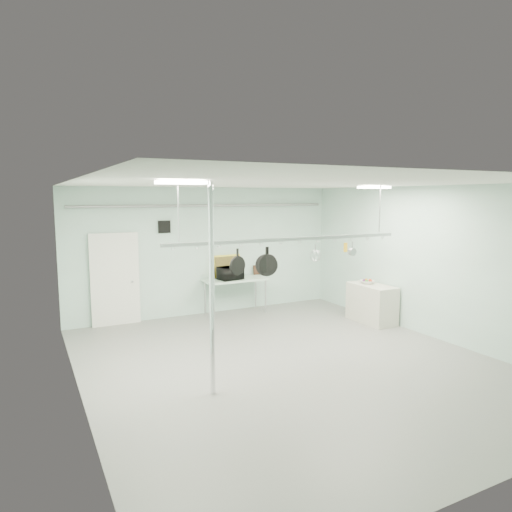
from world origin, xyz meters
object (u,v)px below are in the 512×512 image
skillet_left (238,262)px  coffee_canister (234,275)px  prep_table (235,281)px  fruit_bowl (367,282)px  microwave (230,273)px  side_cabinet (372,303)px  skillet_mid (267,262)px  skillet_right (268,260)px  pot_rack (290,238)px  chrome_pole (212,290)px

skillet_left → coffee_canister: bearing=52.5°
prep_table → fruit_bowl: (2.54, -2.03, 0.11)m
microwave → skillet_left: skillet_left is taller
side_cabinet → skillet_mid: skillet_mid is taller
coffee_canister → skillet_right: (-0.78, -3.18, 0.82)m
pot_rack → skillet_right: pot_rack is taller
chrome_pole → fruit_bowl: (4.84, 2.17, -0.66)m
prep_table → skillet_right: bearing=-104.8°
skillet_left → skillet_mid: size_ratio=0.85×
fruit_bowl → skillet_left: 4.30m
chrome_pole → skillet_left: bearing=47.1°
microwave → side_cabinet: bearing=133.6°
pot_rack → microwave: size_ratio=8.17×
fruit_bowl → side_cabinet: bearing=-88.1°
side_cabinet → skillet_mid: (-3.44, -1.10, 1.37)m
chrome_pole → pot_rack: 2.19m
pot_rack → coffee_canister: (0.31, 3.18, -1.21)m
skillet_left → skillet_mid: 0.57m
coffee_canister → skillet_right: size_ratio=0.46×
fruit_bowl → skillet_mid: skillet_mid is taller
chrome_pole → fruit_bowl: 5.35m
microwave → prep_table: bearing=-165.4°
fruit_bowl → skillet_right: 3.75m
fruit_bowl → skillet_mid: size_ratio=0.60×
skillet_right → skillet_left: bearing=-171.5°
chrome_pole → skillet_mid: size_ratio=5.96×
skillet_right → microwave: bearing=86.2°
prep_table → coffee_canister: bearing=-129.1°
coffee_canister → skillet_left: (-1.37, -3.18, 0.84)m
microwave → skillet_mid: bearing=69.0°
chrome_pole → side_cabinet: 5.37m
microwave → skillet_right: size_ratio=1.21×
prep_table → skillet_left: size_ratio=3.52×
chrome_pole → prep_table: chrome_pole is taller
chrome_pole → skillet_left: size_ratio=7.04×
microwave → fruit_bowl: bearing=135.8°
chrome_pole → prep_table: bearing=61.3°
prep_table → microwave: size_ratio=2.72×
side_cabinet → coffee_canister: bearing=141.7°
pot_rack → skillet_right: (-0.47, 0.00, -0.39)m
microwave → skillet_mid: skillet_mid is taller
side_cabinet → skillet_mid: size_ratio=2.23×
side_cabinet → skillet_right: size_ratio=2.46×
chrome_pole → pot_rack: (1.90, 0.90, 0.63)m
pot_rack → skillet_left: bearing=180.0°
coffee_canister → microwave: bearing=150.8°
pot_rack → skillet_mid: bearing=180.0°
side_cabinet → skillet_right: skillet_right is taller
microwave → pot_rack: bearing=77.6°
prep_table → skillet_right: (-0.87, -3.30, 1.01)m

